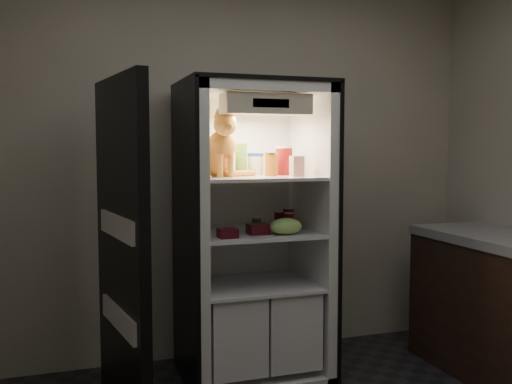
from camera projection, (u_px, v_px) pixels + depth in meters
room_shell at (359, 110)px, 2.28m from camera, size 3.60×3.60×3.60m
refrigerator at (251, 253)px, 3.65m from camera, size 0.90×0.72×1.88m
fridge_door at (122, 249)px, 3.10m from camera, size 0.20×0.87×1.85m
tabby_cat at (220, 151)px, 3.49m from camera, size 0.35×0.40×0.42m
parmesan_shaker at (241, 160)px, 3.60m from camera, size 0.08×0.08×0.20m
mayo_tub at (256, 164)px, 3.65m from camera, size 0.10×0.10×0.14m
salsa_jar at (271, 164)px, 3.58m from camera, size 0.08×0.08×0.15m
pepper_jar at (284, 160)px, 3.68m from camera, size 0.11×0.11×0.19m
cream_carton at (297, 166)px, 3.52m from camera, size 0.07×0.07×0.13m
soda_can_a at (279, 220)px, 3.72m from camera, size 0.06×0.06×0.11m
soda_can_b at (289, 218)px, 3.72m from camera, size 0.07×0.07×0.13m
soda_can_c at (289, 222)px, 3.61m from camera, size 0.06×0.06×0.12m
condiment_jar at (256, 223)px, 3.66m from camera, size 0.06×0.06×0.08m
grape_bag at (286, 226)px, 3.46m from camera, size 0.20×0.15×0.10m
berry_box_left at (228, 233)px, 3.34m from camera, size 0.11×0.11×0.05m
berry_box_right at (258, 229)px, 3.48m from camera, size 0.12×0.12×0.06m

